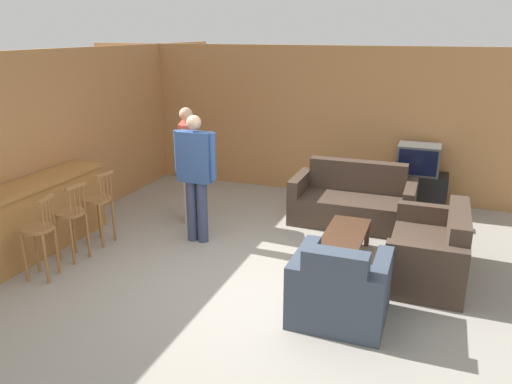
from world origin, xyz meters
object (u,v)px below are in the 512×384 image
(bar_chair_near, at_px, (40,235))
(tv_unit, at_px, (415,191))
(loveseat_right, at_px, (431,252))
(person_by_window, at_px, (188,159))
(armchair_near, at_px, (339,291))
(bar_chair_far, at_px, (99,205))
(couch_far, at_px, (353,202))
(person_by_counter, at_px, (196,172))
(bar_chair_mid, at_px, (72,219))
(tv, at_px, (419,159))
(coffee_table, at_px, (346,235))

(bar_chair_near, xyz_separation_m, tv_unit, (4.01, 4.08, -0.25))
(loveseat_right, relative_size, person_by_window, 0.86)
(bar_chair_near, relative_size, loveseat_right, 0.67)
(tv_unit, bearing_deg, armchair_near, -97.88)
(bar_chair_far, relative_size, couch_far, 0.56)
(bar_chair_far, relative_size, person_by_counter, 0.58)
(bar_chair_mid, xyz_separation_m, person_by_counter, (1.23, 1.09, 0.45))
(loveseat_right, height_order, tv, tv)
(bar_chair_mid, distance_m, tv_unit, 5.34)
(person_by_counter, bearing_deg, couch_far, 37.68)
(coffee_table, relative_size, person_by_window, 0.60)
(bar_chair_far, xyz_separation_m, person_by_counter, (1.23, 0.53, 0.45))
(tv, height_order, person_by_counter, person_by_counter)
(tv, bearing_deg, bar_chair_near, -134.54)
(bar_chair_mid, bearing_deg, bar_chair_far, 89.99)
(coffee_table, xyz_separation_m, tv, (0.73, 2.28, 0.53))
(armchair_near, relative_size, coffee_table, 0.88)
(couch_far, relative_size, person_by_counter, 1.02)
(armchair_near, xyz_separation_m, tv, (0.52, 3.74, 0.53))
(bar_chair_mid, xyz_separation_m, coffee_table, (3.28, 1.25, -0.23))
(bar_chair_mid, height_order, couch_far, bar_chair_mid)
(bar_chair_near, relative_size, tv_unit, 1.05)
(tv_unit, bearing_deg, coffee_table, -107.70)
(loveseat_right, bearing_deg, coffee_table, 172.47)
(loveseat_right, relative_size, tv, 2.33)
(armchair_near, xyz_separation_m, tv_unit, (0.52, 3.74, -0.01))
(coffee_table, height_order, tv, tv)
(loveseat_right, distance_m, tv_unit, 2.44)
(bar_chair_mid, relative_size, tv_unit, 1.05)
(person_by_counter, bearing_deg, armchair_near, -30.00)
(tv, bearing_deg, couch_far, -132.34)
(bar_chair_mid, bearing_deg, tv_unit, 41.30)
(tv, bearing_deg, armchair_near, -97.89)
(bar_chair_near, height_order, bar_chair_mid, same)
(couch_far, xyz_separation_m, person_by_counter, (-1.92, -1.48, 0.69))
(couch_far, relative_size, person_by_window, 1.03)
(couch_far, relative_size, tv, 2.77)
(tv_unit, xyz_separation_m, tv, (0.00, -0.00, 0.55))
(person_by_counter, bearing_deg, loveseat_right, 0.30)
(tv_unit, bearing_deg, loveseat_right, -82.27)
(armchair_near, bearing_deg, tv_unit, 82.12)
(bar_chair_far, height_order, tv, tv)
(couch_far, relative_size, loveseat_right, 1.19)
(bar_chair_far, bearing_deg, bar_chair_mid, -90.01)
(couch_far, bearing_deg, coffee_table, -84.13)
(couch_far, relative_size, tv_unit, 1.86)
(bar_chair_far, bearing_deg, loveseat_right, 7.17)
(bar_chair_far, xyz_separation_m, tv, (4.01, 2.96, 0.30))
(tv, bearing_deg, tv_unit, 90.00)
(couch_far, height_order, loveseat_right, couch_far)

